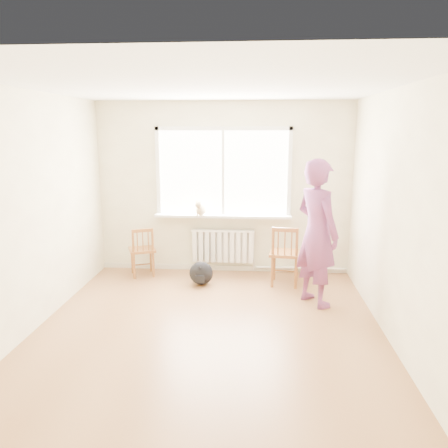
% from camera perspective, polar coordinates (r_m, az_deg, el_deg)
% --- Properties ---
extents(floor, '(4.50, 4.50, 0.00)m').
position_cam_1_polar(floor, '(5.15, -2.10, -13.86)').
color(floor, '#8F603A').
rests_on(floor, ground).
extents(ceiling, '(4.50, 4.50, 0.00)m').
position_cam_1_polar(ceiling, '(4.64, -2.38, 17.61)').
color(ceiling, white).
rests_on(ceiling, back_wall).
extents(back_wall, '(4.00, 0.01, 2.70)m').
position_cam_1_polar(back_wall, '(6.92, -0.08, 4.66)').
color(back_wall, '#F2ECC1').
rests_on(back_wall, ground).
extents(window, '(2.12, 0.05, 1.42)m').
position_cam_1_polar(window, '(6.86, -0.10, 7.22)').
color(window, white).
rests_on(window, back_wall).
extents(windowsill, '(2.15, 0.22, 0.04)m').
position_cam_1_polar(windowsill, '(6.88, -0.16, 1.07)').
color(windowsill, white).
rests_on(windowsill, back_wall).
extents(radiator, '(1.00, 0.12, 0.55)m').
position_cam_1_polar(radiator, '(7.01, -0.14, -2.83)').
color(radiator, white).
rests_on(radiator, back_wall).
extents(heating_pipe, '(1.40, 0.04, 0.04)m').
position_cam_1_polar(heating_pipe, '(7.16, 9.95, -5.70)').
color(heating_pipe, silver).
rests_on(heating_pipe, back_wall).
extents(baseboard, '(4.00, 0.03, 0.08)m').
position_cam_1_polar(baseboard, '(7.20, -0.09, -5.74)').
color(baseboard, beige).
rests_on(baseboard, ground).
extents(chair_left, '(0.50, 0.49, 0.79)m').
position_cam_1_polar(chair_left, '(6.94, -10.60, -3.57)').
color(chair_left, '#995B2C').
rests_on(chair_left, floor).
extents(chair_right, '(0.50, 0.48, 0.90)m').
position_cam_1_polar(chair_right, '(6.47, 7.97, -4.11)').
color(chair_right, '#995B2C').
rests_on(chair_right, floor).
extents(person, '(0.77, 0.84, 1.91)m').
position_cam_1_polar(person, '(5.75, 12.04, -1.16)').
color(person, '#B73D41').
rests_on(person, floor).
extents(cat, '(0.21, 0.38, 0.25)m').
position_cam_1_polar(cat, '(6.81, -3.07, 1.99)').
color(cat, beige).
rests_on(cat, windowsill).
extents(backpack, '(0.39, 0.32, 0.35)m').
position_cam_1_polar(backpack, '(6.53, -3.01, -6.43)').
color(backpack, black).
rests_on(backpack, floor).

